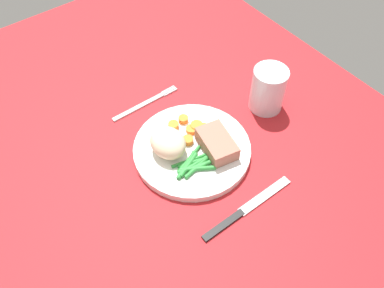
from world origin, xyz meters
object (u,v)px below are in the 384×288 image
at_px(fork, 145,104).
at_px(knife, 245,209).
at_px(meat_portion, 217,143).
at_px(water_glass, 268,92).
at_px(dinner_plate, 192,150).

bearing_deg(fork, knife, -3.36).
xyz_separation_m(meat_portion, fork, (-0.20, -0.04, -0.03)).
bearing_deg(water_glass, knife, -51.11).
relative_size(dinner_plate, fork, 1.42).
relative_size(dinner_plate, knife, 1.15).
distance_m(dinner_plate, knife, 0.16).
distance_m(dinner_plate, fork, 0.17).
height_order(meat_portion, water_glass, water_glass).
bearing_deg(knife, water_glass, 132.30).
relative_size(meat_portion, water_glass, 0.88).
height_order(meat_portion, fork, meat_portion).
distance_m(meat_portion, fork, 0.21).
xyz_separation_m(dinner_plate, water_glass, (-0.00, 0.21, 0.04)).
height_order(dinner_plate, water_glass, water_glass).
xyz_separation_m(dinner_plate, knife, (0.16, -0.00, -0.01)).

